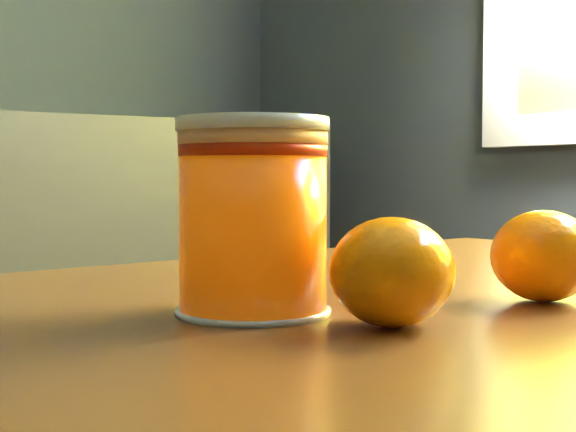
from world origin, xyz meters
TOP-DOWN VIEW (x-y plane):
  - juice_glass at (0.72, 0.05)m, footprint 0.09×0.09m
  - orange_front at (0.76, -0.03)m, footprint 0.08×0.08m
  - orange_back at (0.89, -0.02)m, footprint 0.07×0.07m

SIDE VIEW (x-z plane):
  - orange_back at x=0.89m, z-range 0.71..0.76m
  - orange_front at x=0.76m, z-range 0.71..0.76m
  - juice_glass at x=0.72m, z-range 0.71..0.82m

